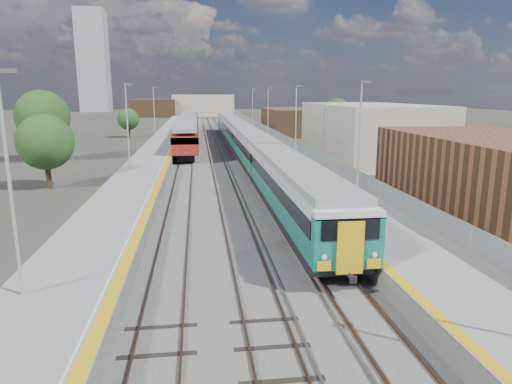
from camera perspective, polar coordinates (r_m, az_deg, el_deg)
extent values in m
plane|color=#47443A|center=(58.03, -3.16, 4.65)|extent=(320.00, 320.00, 0.00)
cube|color=#565451|center=(60.39, -5.47, 4.94)|extent=(10.50, 155.00, 0.06)
cube|color=#4C3323|center=(63.02, -2.79, 5.36)|extent=(0.07, 160.00, 0.14)
cube|color=#4C3323|center=(63.15, -1.48, 5.39)|extent=(0.07, 160.00, 0.14)
cube|color=#4C3323|center=(62.84, -5.98, 5.29)|extent=(0.07, 160.00, 0.14)
cube|color=#4C3323|center=(62.89, -4.67, 5.32)|extent=(0.07, 160.00, 0.14)
cube|color=#4C3323|center=(62.86, -9.19, 5.20)|extent=(0.07, 160.00, 0.14)
cube|color=#4C3323|center=(62.83, -7.87, 5.24)|extent=(0.07, 160.00, 0.14)
cube|color=gray|center=(62.99, -3.09, 5.35)|extent=(0.08, 160.00, 0.10)
cube|color=gray|center=(62.91, -4.36, 5.32)|extent=(0.08, 160.00, 0.10)
cube|color=slate|center=(61.02, 1.60, 5.51)|extent=(4.70, 155.00, 1.00)
cube|color=gray|center=(60.96, 1.61, 5.98)|extent=(4.70, 155.00, 0.03)
cube|color=gold|center=(60.67, -0.36, 5.98)|extent=(0.40, 155.00, 0.01)
cube|color=gray|center=(61.28, 3.66, 6.56)|extent=(0.06, 155.00, 1.20)
cylinder|color=#9EA0A3|center=(31.40, 12.79, 6.57)|extent=(0.12, 0.12, 7.50)
cube|color=#4C4C4F|center=(31.34, 13.55, 13.21)|extent=(0.70, 0.18, 0.14)
cylinder|color=#9EA0A3|center=(50.60, 5.01, 8.91)|extent=(0.12, 0.12, 7.50)
cube|color=#4C4C4F|center=(50.57, 5.38, 13.04)|extent=(0.70, 0.18, 0.14)
cylinder|color=#9EA0A3|center=(70.25, 1.52, 9.91)|extent=(0.12, 0.12, 7.50)
cube|color=#4C4C4F|center=(70.22, 1.74, 12.88)|extent=(0.70, 0.18, 0.14)
cylinder|color=#9EA0A3|center=(90.05, -0.45, 10.45)|extent=(0.12, 0.12, 7.50)
cube|color=#4C4C4F|center=(90.03, -0.29, 12.77)|extent=(0.70, 0.18, 0.14)
cube|color=slate|center=(60.50, -11.96, 5.19)|extent=(4.30, 155.00, 1.00)
cube|color=gray|center=(60.44, -11.98, 5.67)|extent=(4.30, 155.00, 0.03)
cube|color=gold|center=(60.32, -10.17, 5.75)|extent=(0.45, 155.00, 0.01)
cube|color=silver|center=(60.33, -10.51, 5.74)|extent=(0.08, 155.00, 0.01)
cylinder|color=#9EA0A3|center=(16.79, -28.40, 0.56)|extent=(0.12, 0.12, 7.50)
cube|color=#4C4C4F|center=(16.44, -28.90, 13.13)|extent=(0.70, 0.18, 0.14)
cylinder|color=#9EA0A3|center=(41.91, -15.76, 7.80)|extent=(0.12, 0.12, 7.50)
cube|color=#4C4C4F|center=(41.77, -15.71, 12.80)|extent=(0.70, 0.18, 0.14)
cylinder|color=#9EA0A3|center=(67.70, -12.61, 9.53)|extent=(0.12, 0.12, 7.50)
cube|color=#4C4C4F|center=(67.61, -12.54, 12.63)|extent=(0.70, 0.18, 0.14)
cube|color=brown|center=(31.59, 27.85, 1.49)|extent=(9.00, 16.00, 5.20)
cube|color=#A29882|center=(56.27, 13.80, 7.35)|extent=(11.00, 22.00, 6.40)
cube|color=brown|center=(87.22, 4.10, 8.80)|extent=(8.00, 18.00, 4.80)
cube|color=#A29882|center=(157.43, -6.63, 10.73)|extent=(20.00, 14.00, 7.00)
cube|color=brown|center=(153.07, -12.69, 10.21)|extent=(14.00, 12.00, 5.60)
cube|color=gray|center=(201.92, -19.66, 15.14)|extent=(11.00, 11.00, 40.00)
cube|color=black|center=(27.48, 4.74, -2.23)|extent=(2.68, 19.24, 0.45)
cube|color=#126152|center=(27.30, 4.77, -0.63)|extent=(2.78, 19.24, 1.13)
cube|color=black|center=(27.11, 4.80, 1.20)|extent=(2.84, 19.24, 0.77)
cube|color=silver|center=(27.00, 4.83, 2.48)|extent=(2.78, 19.24, 0.47)
cube|color=gray|center=(26.93, 4.84, 3.34)|extent=(2.47, 19.24, 0.39)
cube|color=black|center=(46.60, -0.29, 3.84)|extent=(2.68, 19.24, 0.45)
cube|color=#126152|center=(46.49, -0.29, 4.80)|extent=(2.78, 19.24, 1.13)
cube|color=black|center=(46.39, -0.29, 5.89)|extent=(2.84, 19.24, 0.77)
cube|color=silver|center=(46.32, -0.29, 6.64)|extent=(2.78, 19.24, 0.47)
cube|color=gray|center=(46.28, -0.29, 7.15)|extent=(2.47, 19.24, 0.39)
cube|color=black|center=(66.09, -2.39, 6.36)|extent=(2.68, 19.24, 0.45)
cube|color=#126152|center=(66.02, -2.39, 7.04)|extent=(2.78, 19.24, 1.13)
cube|color=black|center=(65.94, -2.40, 7.81)|extent=(2.84, 19.24, 0.77)
cube|color=silver|center=(65.89, -2.40, 8.34)|extent=(2.78, 19.24, 0.47)
cube|color=gray|center=(65.87, -2.41, 8.70)|extent=(2.47, 19.24, 0.39)
cube|color=black|center=(85.70, -3.53, 7.72)|extent=(2.68, 19.24, 0.45)
cube|color=#126152|center=(85.64, -3.54, 8.24)|extent=(2.78, 19.24, 1.13)
cube|color=black|center=(85.58, -3.55, 8.84)|extent=(2.84, 19.24, 0.77)
cube|color=silver|center=(85.54, -3.55, 9.25)|extent=(2.78, 19.24, 0.47)
cube|color=gray|center=(85.52, -3.56, 9.52)|extent=(2.47, 19.24, 0.39)
cube|color=#126152|center=(17.99, 11.35, -6.19)|extent=(2.76, 0.59, 2.07)
cube|color=black|center=(17.54, 11.75, -4.67)|extent=(2.27, 0.06, 0.79)
cube|color=gold|center=(17.70, 11.71, -6.87)|extent=(1.04, 0.10, 2.07)
cube|color=black|center=(59.59, -8.60, 5.21)|extent=(1.99, 16.91, 0.69)
cube|color=maroon|center=(59.41, -8.65, 6.79)|extent=(2.93, 19.90, 2.09)
cube|color=black|center=(59.37, -8.66, 7.29)|extent=(3.00, 19.90, 0.73)
cube|color=gray|center=(59.28, -8.70, 8.30)|extent=(2.62, 19.90, 0.42)
cube|color=black|center=(79.87, -8.31, 7.00)|extent=(1.99, 16.91, 0.69)
cube|color=maroon|center=(79.74, -8.35, 8.19)|extent=(2.93, 19.90, 2.09)
cube|color=black|center=(79.70, -8.36, 8.56)|extent=(3.00, 19.90, 0.73)
cube|color=gray|center=(79.64, -8.38, 9.31)|extent=(2.62, 19.90, 0.42)
cube|color=black|center=(100.20, -8.14, 8.07)|extent=(1.99, 16.91, 0.69)
cube|color=maroon|center=(100.10, -8.17, 9.02)|extent=(2.93, 19.90, 2.09)
cube|color=black|center=(100.07, -8.17, 9.32)|extent=(3.00, 19.90, 0.73)
cube|color=gray|center=(100.02, -8.19, 9.92)|extent=(2.62, 19.90, 0.42)
cylinder|color=#382619|center=(41.11, -24.51, 1.85)|extent=(0.44, 0.44, 2.13)
sphere|color=#203D17|center=(40.75, -24.86, 5.70)|extent=(4.50, 4.50, 4.50)
cylinder|color=#382619|center=(57.81, -24.80, 4.91)|extent=(0.44, 0.44, 2.82)
sphere|color=#203D17|center=(57.53, -25.14, 8.53)|extent=(5.94, 5.94, 5.94)
cylinder|color=#382619|center=(83.41, -15.59, 7.18)|extent=(0.44, 0.44, 1.78)
sphere|color=#203D17|center=(83.25, -15.68, 8.77)|extent=(3.75, 3.75, 3.75)
cylinder|color=#382619|center=(82.23, 9.98, 7.58)|extent=(0.44, 0.44, 2.36)
sphere|color=#203D17|center=(82.04, 10.06, 9.72)|extent=(4.98, 4.98, 4.98)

